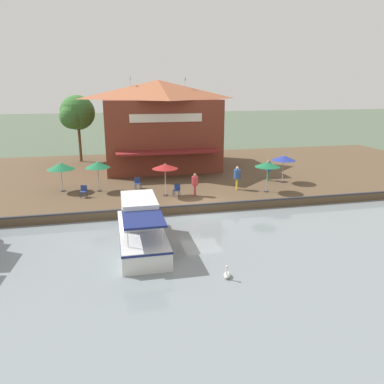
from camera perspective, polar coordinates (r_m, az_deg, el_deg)
ground_plane at (r=25.20m, az=1.45°, el=-3.39°), size 220.00×220.00×0.00m
quay_deck at (r=35.48m, az=-2.93°, el=2.72°), size 22.00×56.00×0.60m
quay_edge_fender at (r=25.09m, az=1.40°, el=-1.91°), size 0.20×50.40×0.10m
waterfront_restaurant at (r=37.46m, az=-5.06°, el=10.38°), size 11.36×11.01×8.60m
patio_umbrella_mid_patio_left at (r=28.92m, az=-14.20°, el=4.05°), size 1.85×1.85×2.32m
patio_umbrella_near_quay_edge at (r=31.61m, az=13.80°, el=5.05°), size 1.95×1.95×2.30m
patio_umbrella_mid_patio_right at (r=28.41m, az=11.44°, el=4.12°), size 1.89×1.89×2.33m
patio_umbrella_by_entrance at (r=26.85m, az=-4.13°, el=3.90°), size 1.84×1.84×2.39m
patio_umbrella_back_row at (r=29.72m, az=-19.38°, el=3.74°), size 2.03×2.03×2.23m
cafe_chair_beside_entrance at (r=27.26m, az=-2.34°, el=0.44°), size 0.59×0.59×0.85m
cafe_chair_under_first_umbrella at (r=29.46m, az=-8.29°, el=1.45°), size 0.50×0.50×0.85m
cafe_chair_facing_river at (r=27.93m, az=-16.20°, el=0.20°), size 0.52×0.52×0.85m
person_near_entrance at (r=27.01m, az=0.45°, el=1.56°), size 0.47×0.47×1.67m
person_mid_patio at (r=28.89m, az=6.89°, el=2.60°), size 0.51×0.51×1.82m
person_at_quay_edge at (r=32.18m, az=11.59°, el=3.67°), size 0.50×0.50×1.77m
motorboat_mid_row at (r=20.66m, az=-7.90°, el=-5.07°), size 7.57×2.39×2.37m
swan at (r=17.01m, az=5.36°, el=-12.40°), size 0.63×0.49×0.69m
tree_downstream_bank at (r=41.10m, az=-17.26°, el=11.32°), size 3.73×3.55×6.90m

